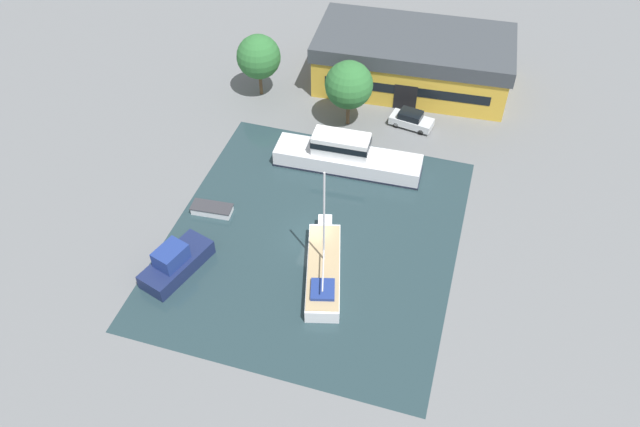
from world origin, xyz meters
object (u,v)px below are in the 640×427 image
object	(u,v)px
warehouse_building	(413,60)
small_dinghy	(212,209)
motor_cruiser	(346,156)
sailboat_moored	(324,268)
parked_car	(411,120)
quay_tree_by_water	(259,57)
cabin_boat	(176,262)
quay_tree_near_building	(349,85)

from	to	relation	value
warehouse_building	small_dinghy	size ratio (longest dim) A/B	5.76
small_dinghy	motor_cruiser	bearing A→B (deg)	129.29
sailboat_moored	parked_car	bearing A→B (deg)	66.99
warehouse_building	small_dinghy	xyz separation A→B (m)	(-12.91, -25.29, -2.56)
quay_tree_by_water	small_dinghy	bearing A→B (deg)	-82.95
sailboat_moored	motor_cruiser	distance (m)	13.43
parked_car	sailboat_moored	bearing A→B (deg)	1.60
motor_cruiser	quay_tree_by_water	bearing A→B (deg)	50.27
warehouse_building	cabin_boat	world-z (taller)	warehouse_building
warehouse_building	parked_car	xyz separation A→B (m)	(1.56, -7.92, -2.06)
warehouse_building	quay_tree_by_water	size ratio (longest dim) A/B	3.13
parked_car	sailboat_moored	distance (m)	21.56
quay_tree_near_building	cabin_boat	size ratio (longest dim) A/B	1.04
cabin_boat	quay_tree_near_building	bearing A→B (deg)	87.55
quay_tree_near_building	sailboat_moored	size ratio (longest dim) A/B	0.67
sailboat_moored	small_dinghy	size ratio (longest dim) A/B	2.81
parked_car	small_dinghy	distance (m)	22.61
parked_car	quay_tree_near_building	bearing A→B (deg)	-68.36
quay_tree_by_water	sailboat_moored	xyz separation A→B (m)	(13.73, -22.51, -3.83)
parked_car	cabin_boat	xyz separation A→B (m)	(-14.48, -24.35, 0.13)
cabin_boat	warehouse_building	bearing A→B (deg)	85.20
sailboat_moored	quay_tree_by_water	bearing A→B (deg)	106.44
quay_tree_near_building	parked_car	distance (m)	7.51
warehouse_building	small_dinghy	bearing A→B (deg)	-120.54
quay_tree_by_water	sailboat_moored	world-z (taller)	sailboat_moored
quay_tree_near_building	parked_car	bearing A→B (deg)	11.96
quay_tree_near_building	parked_car	world-z (taller)	quay_tree_near_building
small_dinghy	quay_tree_by_water	bearing A→B (deg)	-177.55
quay_tree_near_building	parked_car	size ratio (longest dim) A/B	1.54
parked_car	motor_cruiser	bearing A→B (deg)	-20.97
warehouse_building	sailboat_moored	bearing A→B (deg)	-96.38
motor_cruiser	cabin_boat	xyz separation A→B (m)	(-9.72, -16.31, -0.30)
quay_tree_by_water	cabin_boat	world-z (taller)	quay_tree_by_water
sailboat_moored	small_dinghy	world-z (taller)	sailboat_moored
motor_cruiser	cabin_boat	distance (m)	18.99
quay_tree_near_building	cabin_boat	xyz separation A→B (m)	(-8.14, -23.01, -3.65)
small_dinghy	cabin_boat	distance (m)	7.01
sailboat_moored	motor_cruiser	size ratio (longest dim) A/B	0.74
sailboat_moored	cabin_boat	bearing A→B (deg)	179.78
small_dinghy	cabin_boat	size ratio (longest dim) A/B	0.55
quay_tree_near_building	quay_tree_by_water	size ratio (longest dim) A/B	1.03
warehouse_building	small_dinghy	world-z (taller)	warehouse_building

